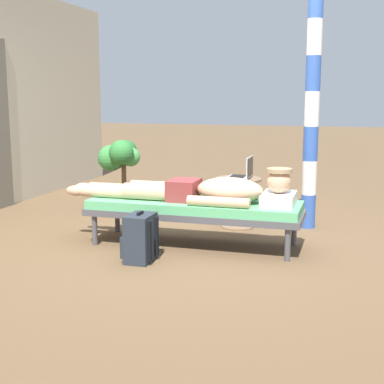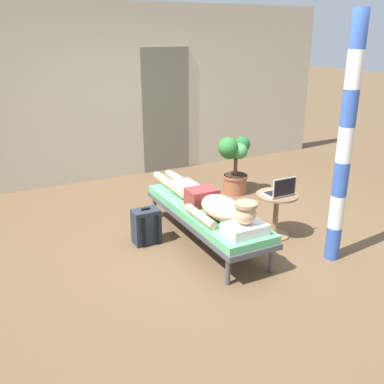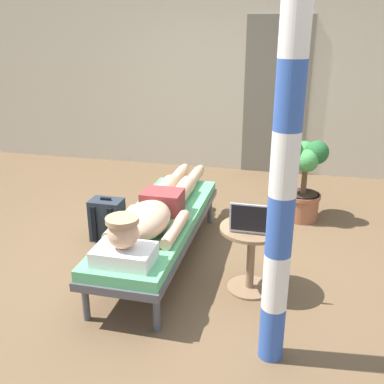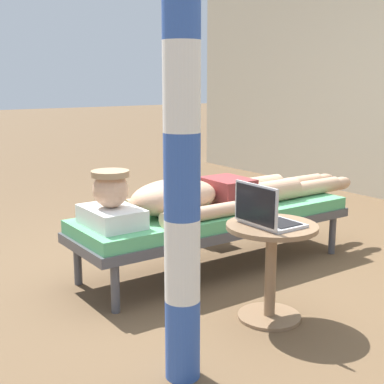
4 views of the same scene
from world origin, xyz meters
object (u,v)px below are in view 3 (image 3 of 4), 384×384
lounge_chair (160,225)px  potted_plant (302,172)px  side_table (251,248)px  person_reclining (155,210)px  porch_post (285,164)px  backpack (108,220)px  laptop (252,223)px

lounge_chair → potted_plant: 1.68m
side_table → potted_plant: size_ratio=0.60×
lounge_chair → person_reclining: bearing=-90.0°
porch_post → backpack: bearing=142.3°
lounge_chair → side_table: (0.79, -0.24, 0.01)m
backpack → potted_plant: size_ratio=0.49×
lounge_chair → potted_plant: bearing=47.0°
lounge_chair → backpack: size_ratio=4.66×
laptop → backpack: 1.57m
lounge_chair → laptop: 0.88m
person_reclining → backpack: bearing=147.0°
person_reclining → porch_post: 1.50m
lounge_chair → person_reclining: person_reclining is taller
person_reclining → laptop: laptop is taller
porch_post → person_reclining: bearing=139.8°
side_table → lounge_chair: bearing=163.0°
side_table → laptop: size_ratio=1.69×
backpack → potted_plant: (1.75, 0.93, 0.31)m
side_table → porch_post: porch_post is taller
side_table → porch_post: size_ratio=0.21×
lounge_chair → side_table: size_ratio=3.78×
lounge_chair → backpack: backpack is taller
person_reclining → backpack: person_reclining is taller
porch_post → potted_plant: bearing=86.4°
lounge_chair → laptop: size_ratio=6.37×
potted_plant → side_table: bearing=-103.3°
potted_plant → backpack: bearing=-152.0°
lounge_chair → side_table: 0.83m
lounge_chair → person_reclining: size_ratio=0.91×
lounge_chair → porch_post: porch_post is taller
porch_post → side_table: bearing=106.6°
laptop → porch_post: bearing=-72.2°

